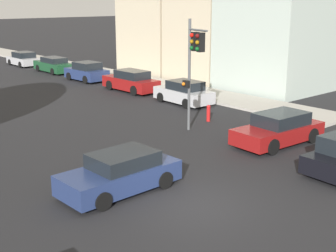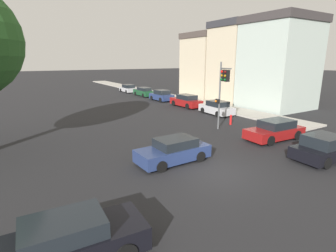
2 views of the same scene
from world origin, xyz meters
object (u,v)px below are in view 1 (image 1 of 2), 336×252
Objects in this scene: crossing_car_2 at (279,129)px; parked_car_1 at (131,81)px; parked_car_3 at (54,65)px; parked_car_4 at (24,59)px; fire_hydrant at (208,113)px; crossing_car_3 at (121,173)px; traffic_signal at (194,56)px; parked_car_0 at (184,93)px; parked_car_2 at (87,72)px.

parked_car_1 is at bearing -96.55° from crossing_car_2.
parked_car_4 is (-0.11, 6.06, -0.02)m from parked_car_3.
crossing_car_2 is 5.08m from fire_hydrant.
crossing_car_2 reaches higher than parked_car_4.
crossing_car_3 reaches higher than fire_hydrant.
parked_car_3 is at bearing -92.53° from crossing_car_2.
parked_car_3 is 6.06m from parked_car_4.
traffic_signal is 6.06× the size of fire_hydrant.
parked_car_1 reaches higher than parked_car_0.
traffic_signal is 1.41× the size of parked_car_2.
crossing_car_2 reaches higher than parked_car_3.
parked_car_2 reaches higher than crossing_car_2.
fire_hydrant is at bearing 155.62° from parked_car_0.
traffic_signal is 8.66m from crossing_car_3.
parked_car_3 is (0.08, 17.55, -0.02)m from parked_car_0.
crossing_car_3 is 34.52m from parked_car_4.
traffic_signal is at bearing -155.23° from fire_hydrant.
parked_car_1 is 1.00× the size of parked_car_3.
fire_hydrant is (2.17, 1.00, -3.35)m from traffic_signal.
parked_car_0 is (11.39, 8.97, 0.03)m from crossing_car_3.
parked_car_3 reaches higher than fire_hydrant.
parked_car_0 reaches higher than crossing_car_2.
traffic_signal is 29.32m from parked_car_4.
parked_car_2 is 15.95m from fire_hydrant.
crossing_car_2 is at bearing 176.72° from crossing_car_3.
crossing_car_2 is at bearing 165.93° from parked_car_0.
crossing_car_3 is (-7.13, -3.76, -3.18)m from traffic_signal.
traffic_signal is at bearing 142.79° from parked_car_0.
parked_car_1 is 18.11m from parked_car_4.
parked_car_1 is (-0.10, 5.51, 0.04)m from parked_car_0.
parked_car_1 is at bearing 179.75° from parked_car_4.
parked_car_2 is at bearing 2.39° from parked_car_0.
crossing_car_2 is 1.18× the size of parked_car_2.
parked_car_0 is 0.87× the size of parked_car_3.
parked_car_0 is 0.87× the size of parked_car_1.
parked_car_2 is (0.04, 6.09, -0.01)m from parked_car_1.
traffic_signal is 4.12m from fire_hydrant.
parked_car_0 is 1.02× the size of parked_car_4.
parked_car_1 reaches higher than fire_hydrant.
parked_car_4 is 4.39× the size of fire_hydrant.
crossing_car_3 is at bearing 141.12° from parked_car_1.
crossing_car_2 is 9.64m from parked_car_0.
parked_car_1 is (11.29, 14.48, 0.08)m from crossing_car_3.
parked_car_1 is 1.17× the size of parked_car_4.
crossing_car_3 is 4.68× the size of fire_hydrant.
parked_car_4 is at bearing 85.75° from fire_hydrant.
parked_car_3 is at bearing -178.97° from parked_car_4.
traffic_signal reaches higher than fire_hydrant.
crossing_car_2 is 21.02m from parked_car_2.
parked_car_0 reaches higher than parked_car_3.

